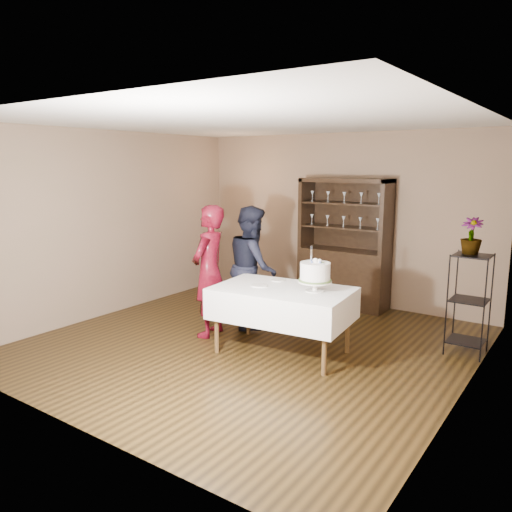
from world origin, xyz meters
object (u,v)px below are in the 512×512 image
(cake_table, at_px, (282,304))
(cake, at_px, (315,273))
(woman, at_px, (209,271))
(potted_plant, at_px, (471,236))
(plant_etagere, at_px, (469,300))
(man, at_px, (253,267))
(china_hutch, at_px, (344,264))

(cake_table, bearing_deg, cake, 12.32)
(woman, xyz_separation_m, potted_plant, (2.88, 1.25, 0.55))
(cake_table, bearing_deg, woman, 179.68)
(woman, distance_m, potted_plant, 3.19)
(plant_etagere, relative_size, man, 0.72)
(woman, bearing_deg, cake_table, 79.13)
(cake_table, relative_size, potted_plant, 3.92)
(man, bearing_deg, potted_plant, -116.53)
(cake_table, height_order, potted_plant, potted_plant)
(china_hutch, distance_m, woman, 2.43)
(woman, relative_size, cake, 3.25)
(plant_etagere, distance_m, woman, 3.17)
(cake_table, height_order, cake, cake)
(china_hutch, relative_size, woman, 1.17)
(man, xyz_separation_m, potted_plant, (2.65, 0.61, 0.57))
(cake_table, bearing_deg, man, 143.80)
(plant_etagere, distance_m, cake, 1.86)
(woman, distance_m, man, 0.68)
(plant_etagere, distance_m, man, 2.75)
(woman, height_order, man, woman)
(china_hutch, bearing_deg, cake, -73.35)
(man, relative_size, potted_plant, 3.91)
(man, height_order, cake, man)
(china_hutch, height_order, plant_etagere, china_hutch)
(plant_etagere, xyz_separation_m, cake, (-1.42, -1.15, 0.35))
(plant_etagere, xyz_separation_m, woman, (-2.91, -1.22, 0.20))
(china_hutch, xyz_separation_m, potted_plant, (2.04, -1.02, 0.74))
(woman, relative_size, man, 1.03)
(man, bearing_deg, plant_etagere, -117.29)
(cake_table, xyz_separation_m, potted_plant, (1.76, 1.26, 0.80))
(china_hutch, bearing_deg, cake_table, -83.03)
(china_hutch, height_order, man, china_hutch)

